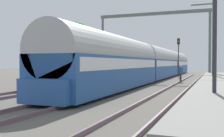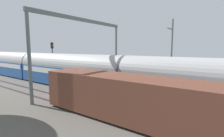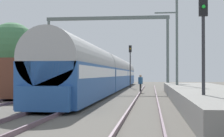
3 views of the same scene
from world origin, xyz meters
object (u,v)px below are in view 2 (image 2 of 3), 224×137
Objects in this scene: freight_car at (129,98)px; railway_signal_far at (52,56)px; passenger_train at (68,70)px; catenary_gantry at (84,39)px; person_crossing at (127,79)px.

freight_car is 17.91m from railway_signal_far.
railway_signal_far is (1.92, 5.67, 1.52)m from passenger_train.
passenger_train is 6.18m from railway_signal_far.
passenger_train is at bearing 68.56° from freight_car.
passenger_train is 11.82m from freight_car.
catenary_gantry is at bearing 61.89° from freight_car.
person_crossing is at bearing -59.96° from passenger_train.
railway_signal_far is at bearing -139.73° from person_crossing.
person_crossing is (7.93, 4.74, -0.44)m from freight_car.
freight_car is 9.25m from person_crossing.
catenary_gantry reaches higher than railway_signal_far.
catenary_gantry is (-1.92, -8.59, 2.18)m from railway_signal_far.
catenary_gantry is (0.00, -2.91, 3.70)m from passenger_train.
person_crossing is 0.13× the size of catenary_gantry.
freight_car is 7.51× the size of person_crossing.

